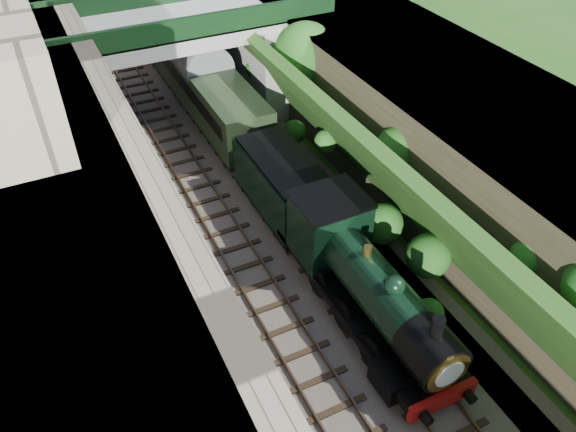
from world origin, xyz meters
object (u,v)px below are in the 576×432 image
object	(u,v)px
locomotive	(366,284)
tree	(306,56)
road_bridge	(196,52)
tender	(283,187)

from	to	relation	value
locomotive	tree	bearing A→B (deg)	71.68
road_bridge	locomotive	xyz separation A→B (m)	(0.26, -18.69, -2.18)
road_bridge	tree	size ratio (longest dim) A/B	2.42
locomotive	tender	world-z (taller)	locomotive
tree	locomotive	xyz separation A→B (m)	(-4.71, -14.23, -2.75)
road_bridge	tree	bearing A→B (deg)	-41.90
tree	tender	bearing A→B (deg)	-124.45
tree	tender	distance (m)	8.87
road_bridge	locomotive	distance (m)	18.82
tree	road_bridge	bearing A→B (deg)	138.10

